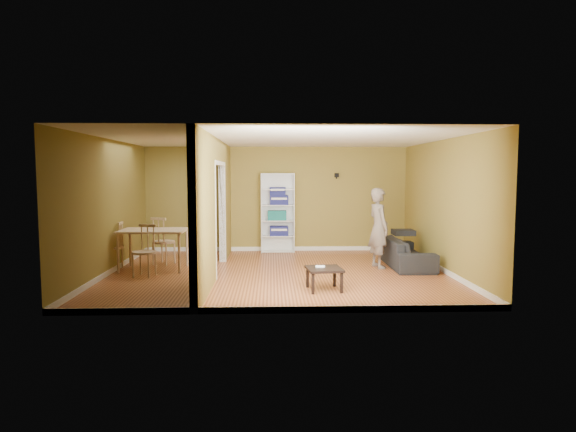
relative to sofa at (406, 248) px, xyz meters
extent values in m
plane|color=#B56A3C|center=(-2.70, -0.64, -0.38)|extent=(6.50, 6.50, 0.00)
plane|color=white|center=(-2.70, -0.64, 2.22)|extent=(6.50, 6.50, 0.00)
plane|color=olive|center=(-2.70, 2.11, 0.92)|extent=(6.50, 0.00, 6.50)
plane|color=olive|center=(-2.70, -3.39, 0.92)|extent=(6.50, 0.00, 6.50)
plane|color=olive|center=(-5.95, -0.64, 0.92)|extent=(0.00, 5.50, 5.50)
plane|color=olive|center=(0.55, -0.64, 0.92)|extent=(0.00, 5.50, 5.50)
cube|color=black|center=(-1.20, 2.05, 1.52)|extent=(0.10, 0.10, 0.10)
imported|color=black|center=(0.00, 0.00, 0.00)|extent=(2.00, 0.88, 0.76)
imported|color=slate|center=(-0.63, -0.16, 0.59)|extent=(0.82, 0.71, 1.93)
cube|color=white|center=(-3.07, 1.91, 0.59)|extent=(0.02, 0.36, 1.95)
cube|color=white|center=(-2.27, 1.91, 0.59)|extent=(0.02, 0.36, 1.95)
cube|color=white|center=(-2.67, 2.08, 0.59)|extent=(0.82, 0.02, 1.95)
cube|color=white|center=(-2.67, 1.91, -0.36)|extent=(0.78, 0.36, 0.02)
cube|color=white|center=(-2.67, 1.91, 0.02)|extent=(0.78, 0.36, 0.02)
cube|color=white|center=(-2.67, 1.91, 0.40)|extent=(0.78, 0.36, 0.02)
cube|color=white|center=(-2.67, 1.91, 0.79)|extent=(0.78, 0.36, 0.02)
cube|color=white|center=(-2.67, 1.91, 1.17)|extent=(0.78, 0.36, 0.02)
cube|color=white|center=(-2.67, 1.91, 1.55)|extent=(0.78, 0.36, 0.02)
cube|color=navy|center=(-2.64, 1.91, 0.15)|extent=(0.45, 0.29, 0.23)
cube|color=#0C635D|center=(-2.69, 1.91, 0.53)|extent=(0.45, 0.30, 0.23)
cube|color=navy|center=(-2.64, 1.91, 0.91)|extent=(0.45, 0.29, 0.23)
cube|color=#151D4C|center=(-2.68, 1.91, 1.09)|extent=(0.39, 0.25, 0.20)
cube|color=black|center=(-1.95, -2.07, -0.02)|extent=(0.57, 0.57, 0.04)
cube|color=black|center=(-2.19, -2.30, -0.21)|extent=(0.05, 0.05, 0.34)
cube|color=black|center=(-1.72, -2.30, -0.21)|extent=(0.05, 0.05, 0.34)
cube|color=black|center=(-2.19, -1.83, -0.21)|extent=(0.05, 0.05, 0.34)
cube|color=black|center=(-1.72, -1.83, -0.21)|extent=(0.05, 0.05, 0.34)
cube|color=white|center=(-2.02, -2.02, 0.01)|extent=(0.15, 0.04, 0.03)
cube|color=#D9BF88|center=(-5.21, -0.20, 0.41)|extent=(1.30, 0.87, 0.04)
cylinder|color=#D9BF88|center=(-5.81, -0.57, 0.01)|extent=(0.05, 0.05, 0.77)
cylinder|color=#D9BF88|center=(-4.62, -0.57, 0.01)|extent=(0.05, 0.05, 0.77)
cylinder|color=#D9BF88|center=(-5.81, 0.18, 0.01)|extent=(0.05, 0.05, 0.77)
cylinder|color=#D9BF88|center=(-4.62, 0.18, 0.01)|extent=(0.05, 0.05, 0.77)
camera|label=1|loc=(-2.82, -9.91, 1.55)|focal=30.00mm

